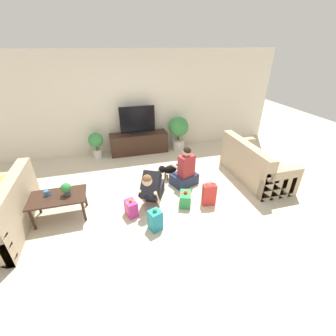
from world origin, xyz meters
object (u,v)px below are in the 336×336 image
(coffee_table, at_px, (58,199))
(mug, at_px, (47,193))
(tv, at_px, (138,122))
(person_sitting, at_px, (185,172))
(person_kneeling, at_px, (152,187))
(gift_box_b, at_px, (155,220))
(dog, at_px, (168,170))
(gift_box_a, at_px, (185,199))
(sofa_right, at_px, (254,165))
(sofa_left, at_px, (1,214))
(tabletop_plant, at_px, (66,189))
(gift_box_c, at_px, (131,208))
(potted_plant_back_right, at_px, (178,130))
(gift_bag_a, at_px, (209,195))
(potted_plant_back_left, at_px, (96,143))
(tv_console, at_px, (139,143))

(coffee_table, distance_m, mug, 0.20)
(tv, height_order, person_sitting, tv)
(person_kneeling, bearing_deg, gift_box_b, -71.51)
(dog, bearing_deg, person_sitting, 34.29)
(gift_box_b, bearing_deg, gift_box_a, 34.51)
(sofa_right, height_order, dog, sofa_right)
(sofa_left, bearing_deg, dog, 105.00)
(person_sitting, bearing_deg, tabletop_plant, -10.53)
(person_sitting, bearing_deg, gift_box_c, 8.29)
(sofa_left, distance_m, dog, 3.10)
(potted_plant_back_right, bearing_deg, sofa_left, -147.72)
(gift_bag_a, xyz_separation_m, mug, (-2.81, 0.43, 0.27))
(gift_box_a, relative_size, mug, 2.95)
(potted_plant_back_right, xyz_separation_m, mug, (-3.04, -2.20, -0.09))
(potted_plant_back_left, relative_size, tabletop_plant, 3.11)
(gift_box_a, bearing_deg, tabletop_plant, 172.81)
(mug, bearing_deg, tv_console, 49.73)
(mug, bearing_deg, tabletop_plant, -12.24)
(sofa_left, bearing_deg, person_kneeling, 91.69)
(tv_console, relative_size, person_sitting, 1.74)
(potted_plant_back_left, xyz_separation_m, dog, (1.52, -1.55, -0.19))
(tv, distance_m, person_sitting, 2.10)
(sofa_left, bearing_deg, sofa_right, 94.28)
(potted_plant_back_left, relative_size, gift_box_b, 1.67)
(coffee_table, xyz_separation_m, tabletop_plant, (0.17, 0.00, 0.18))
(sofa_left, relative_size, sofa_right, 1.00)
(tv_console, relative_size, tv, 1.68)
(gift_bag_a, bearing_deg, potted_plant_back_left, 127.55)
(sofa_left, relative_size, tabletop_plant, 7.76)
(tv, height_order, tabletop_plant, tv)
(dog, relative_size, mug, 4.55)
(person_sitting, distance_m, gift_box_a, 0.74)
(tv, xyz_separation_m, gift_box_c, (-0.56, -2.60, -0.74))
(tabletop_plant, bearing_deg, gift_box_b, -28.26)
(sofa_left, distance_m, gift_box_a, 3.08)
(mug, height_order, tabletop_plant, tabletop_plant)
(sofa_left, height_order, tv, tv)
(tv, bearing_deg, gift_bag_a, -71.53)
(sofa_left, relative_size, gift_box_b, 4.18)
(dog, bearing_deg, potted_plant_back_left, -145.68)
(person_kneeling, xyz_separation_m, gift_box_b, (-0.11, -0.72, -0.15))
(person_kneeling, relative_size, person_sitting, 0.92)
(person_sitting, xyz_separation_m, gift_box_c, (-1.25, -0.70, -0.17))
(tv_console, distance_m, gift_box_b, 3.06)
(tabletop_plant, bearing_deg, person_sitting, 10.56)
(tabletop_plant, bearing_deg, coffee_table, -178.94)
(sofa_right, distance_m, gift_box_b, 2.69)
(gift_box_c, bearing_deg, mug, 165.47)
(sofa_left, height_order, tabletop_plant, sofa_left)
(tv_console, distance_m, tv, 0.61)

